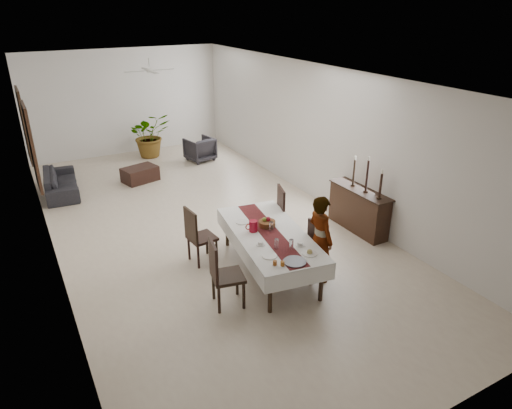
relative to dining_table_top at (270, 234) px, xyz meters
The scene contains 86 objects.
floor 2.42m from the dining_table_top, 97.95° to the left, with size 6.00×12.00×0.00m, color beige.
ceiling 3.39m from the dining_table_top, 97.95° to the left, with size 6.00×12.00×0.02m, color white.
wall_back 8.34m from the dining_table_top, 92.21° to the left, with size 6.00×0.02×3.20m, color silver.
wall_front 3.83m from the dining_table_top, 94.92° to the right, with size 6.00×0.02×3.20m, color silver.
wall_left 4.13m from the dining_table_top, 145.41° to the left, with size 0.02×12.00×3.20m, color silver.
wall_right 3.63m from the dining_table_top, 40.49° to the left, with size 0.02×12.00×3.20m, color silver.
dining_table_top is the anchor object (origin of this frame).
table_leg_fl 1.28m from the dining_table_top, 119.91° to the right, with size 0.07×0.07×0.70m, color black.
table_leg_fr 1.28m from the dining_table_top, 77.70° to the right, with size 0.07×0.07×0.70m, color black.
table_leg_bl 1.28m from the dining_table_top, 102.30° to the left, with size 0.07×0.07×0.70m, color black.
table_leg_br 1.28m from the dining_table_top, 60.09° to the left, with size 0.07×0.07×0.70m, color black.
tablecloth_top 0.03m from the dining_table_top, ahead, with size 1.18×2.59×0.01m, color silver.
tablecloth_drape_left 0.60m from the dining_table_top, behind, with size 0.01×2.59×0.30m, color white.
tablecloth_drape_right 0.60m from the dining_table_top, ahead, with size 0.01×2.59×0.30m, color silver.
tablecloth_drape_near 1.29m from the dining_table_top, 98.81° to the right, with size 1.18×0.01×0.30m, color silver.
tablecloth_drape_far 1.29m from the dining_table_top, 81.19° to the left, with size 1.18×0.01×0.30m, color white.
table_runner 0.04m from the dining_table_top, ahead, with size 0.35×2.51×0.00m, color maroon.
red_pitcher 0.32m from the dining_table_top, 140.23° to the left, with size 0.15×0.15×0.20m, color maroon.
pitcher_handle 0.39m from the dining_table_top, 147.07° to the left, with size 0.12×0.12×0.02m, color maroon.
wine_glass_near 0.67m from the dining_table_top, 88.35° to the right, with size 0.07×0.07×0.17m, color white.
wine_glass_mid 0.57m from the dining_table_top, 109.11° to the right, with size 0.07×0.07×0.17m, color white.
wine_glass_far 0.14m from the dining_table_top, 36.19° to the left, with size 0.07×0.07×0.17m, color white.
teacup_right 0.68m from the dining_table_top, 72.24° to the right, with size 0.09×0.09×0.06m, color silver.
saucer_right 0.67m from the dining_table_top, 72.24° to the right, with size 0.15×0.15×0.01m, color white.
teacup_left 0.47m from the dining_table_top, 139.41° to the right, with size 0.09×0.09×0.06m, color white.
saucer_left 0.46m from the dining_table_top, 139.41° to the right, with size 0.15×0.15×0.01m, color white.
plate_near_right 0.96m from the dining_table_top, 78.67° to the right, with size 0.24×0.24×0.02m, color silver.
bread_near_right 0.96m from the dining_table_top, 78.67° to the right, with size 0.09×0.09×0.09m, color tan.
plate_near_left 0.81m from the dining_table_top, 120.61° to the right, with size 0.24×0.24×0.02m, color white.
plate_far_left 0.64m from the dining_table_top, 111.38° to the left, with size 0.24×0.24×0.02m, color silver.
serving_tray 1.05m from the dining_table_top, 98.81° to the right, with size 0.36×0.36×0.02m, color #3E3E43.
jam_jar_a 1.11m from the dining_table_top, 110.32° to the right, with size 0.06×0.06×0.08m, color #975115.
jam_jar_b 1.07m from the dining_table_top, 116.23° to the right, with size 0.06×0.06×0.08m, color brown.
fruit_basket 0.27m from the dining_table_top, 69.88° to the left, with size 0.30×0.30×0.10m, color brown.
fruit_red 0.33m from the dining_table_top, 64.69° to the left, with size 0.09×0.09×0.09m, color maroon.
fruit_green 0.32m from the dining_table_top, 79.15° to the left, with size 0.08×0.08×0.08m, color olive.
chair_right_near_seat 0.78m from the dining_table_top, 46.82° to the right, with size 0.43×0.43×0.05m, color black.
chair_right_near_leg_fl 1.09m from the dining_table_top, 42.42° to the right, with size 0.04×0.04×0.42m, color black.
chair_right_near_leg_fr 0.86m from the dining_table_top, 26.79° to the right, with size 0.04×0.04×0.42m, color black.
chair_right_near_leg_bl 0.98m from the dining_table_top, 63.35° to the right, with size 0.04×0.04×0.42m, color black.
chair_right_near_leg_br 0.71m from the dining_table_top, 55.45° to the right, with size 0.04×0.04×0.42m, color black.
chair_right_near_back 0.83m from the dining_table_top, 34.85° to the right, with size 0.43×0.04×0.55m, color black.
chair_right_far_seat 1.07m from the dining_table_top, 59.17° to the left, with size 0.49×0.49×0.06m, color black.
chair_right_far_leg_fl 1.05m from the dining_table_top, 44.24° to the left, with size 0.05×0.05×0.49m, color black.
chair_right_far_leg_fr 1.39m from the dining_table_top, 52.54° to the left, with size 0.05×0.05×0.49m, color black.
chair_right_far_leg_bl 0.96m from the dining_table_top, 69.66° to the left, with size 0.05×0.05×0.49m, color black.
chair_right_far_leg_br 1.32m from the dining_table_top, 70.48° to the left, with size 0.05×0.05×0.49m, color black.
chair_right_far_back 1.13m from the dining_table_top, 48.03° to the left, with size 0.49×0.04×0.62m, color black.
chair_left_near_seat 1.23m from the dining_table_top, 153.19° to the right, with size 0.49×0.49×0.06m, color black.
chair_left_near_leg_fl 1.36m from the dining_table_top, 165.85° to the right, with size 0.05×0.05×0.48m, color black.
chair_left_near_leg_fr 1.56m from the dining_table_top, 151.93° to the right, with size 0.05×0.05×0.48m, color black.
chair_left_near_leg_bl 1.05m from the dining_table_top, 155.22° to the right, with size 0.05×0.05×0.48m, color black.
chair_left_near_leg_br 1.30m from the dining_table_top, 139.85° to the right, with size 0.05×0.05×0.48m, color black.
chair_left_near_back 1.39m from the dining_table_top, 158.84° to the right, with size 0.49×0.04×0.62m, color black.
chair_left_far_seat 1.30m from the dining_table_top, 136.11° to the left, with size 0.46×0.46×0.05m, color black.
chair_left_far_leg_fl 1.62m from the dining_table_top, 136.82° to the left, with size 0.05×0.05×0.46m, color black.
chair_left_far_leg_fr 1.38m from the dining_table_top, 148.16° to the left, with size 0.05×0.05×0.46m, color black.
chair_left_far_leg_bl 1.41m from the dining_table_top, 124.42° to the left, with size 0.05×0.05×0.46m, color black.
chair_left_far_leg_br 1.12m from the dining_table_top, 135.03° to the left, with size 0.05×0.05×0.46m, color black.
chair_left_far_back 1.42m from the dining_table_top, 142.55° to the left, with size 0.46×0.04×0.59m, color black.
woman 0.89m from the dining_table_top, 46.20° to the right, with size 0.57×0.37×1.56m, color #9899A0.
sideboard_body 2.52m from the dining_table_top, 11.18° to the left, with size 0.39×1.48×0.89m, color black.
sideboard_top 2.51m from the dining_table_top, 11.18° to the left, with size 0.43×1.54×0.03m, color black.
candlestick_near_base 2.47m from the dining_table_top, ahead, with size 0.10×0.10×0.03m, color black.
candlestick_near_shaft 2.50m from the dining_table_top, ahead, with size 0.05×0.05×0.49m, color black.
candlestick_near_candle 2.57m from the dining_table_top, ahead, with size 0.04×0.04×0.08m, color white.
candlestick_mid_base 2.49m from the dining_table_top, ahead, with size 0.10×0.10×0.03m, color black.
candlestick_mid_shaft 2.54m from the dining_table_top, ahead, with size 0.05×0.05×0.64m, color black.
candlestick_mid_candle 2.64m from the dining_table_top, ahead, with size 0.04×0.04×0.08m, color beige.
candlestick_far_base 2.58m from the dining_table_top, 16.58° to the left, with size 0.10×0.10×0.03m, color black.
candlestick_far_shaft 2.61m from the dining_table_top, 16.58° to the left, with size 0.05×0.05×0.54m, color black.
candlestick_far_candle 2.69m from the dining_table_top, 16.58° to the left, with size 0.04×0.04×0.08m, color beige.
sofa 6.35m from the dining_table_top, 115.72° to the left, with size 1.92×0.75×0.56m, color #252328.
armchair 6.55m from the dining_table_top, 78.32° to the left, with size 0.75×0.78×0.71m, color #2B282D.
coffee_table 5.62m from the dining_table_top, 97.99° to the left, with size 0.88×0.59×0.39m, color black.
potted_plant 7.54m from the dining_table_top, 88.90° to the left, with size 1.23×1.06×1.36m, color #2D5923.
mirror_frame_near 5.63m from the dining_table_top, 126.15° to the left, with size 0.06×1.05×1.85m, color black.
mirror_glass_near 5.61m from the dining_table_top, 125.86° to the left, with size 0.01×0.90×1.70m, color silver.
mirror_frame_far 7.41m from the dining_table_top, 116.46° to the left, with size 0.06×1.05×1.85m, color black.
mirror_glass_far 7.40m from the dining_table_top, 116.22° to the left, with size 0.01×0.90×1.70m, color silver.
fan_rod 5.81m from the dining_table_top, 93.46° to the left, with size 0.04×0.04×0.20m, color silver.
fan_hub 5.73m from the dining_table_top, 93.46° to the left, with size 0.16×0.16×0.08m, color white.
fan_blade_n 6.05m from the dining_table_top, 93.24° to the left, with size 0.10×0.55×0.01m, color silver.
fan_blade_s 5.41m from the dining_table_top, 93.70° to the left, with size 0.10×0.55×0.01m, color white.
fan_blade_e 5.72m from the dining_table_top, 89.67° to the left, with size 0.55×0.10×0.01m, color silver.
fan_blade_w 5.76m from the dining_table_top, 97.21° to the left, with size 0.55×0.10×0.01m, color silver.
Camera 1 is at (-3.31, -8.36, 4.46)m, focal length 32.00 mm.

